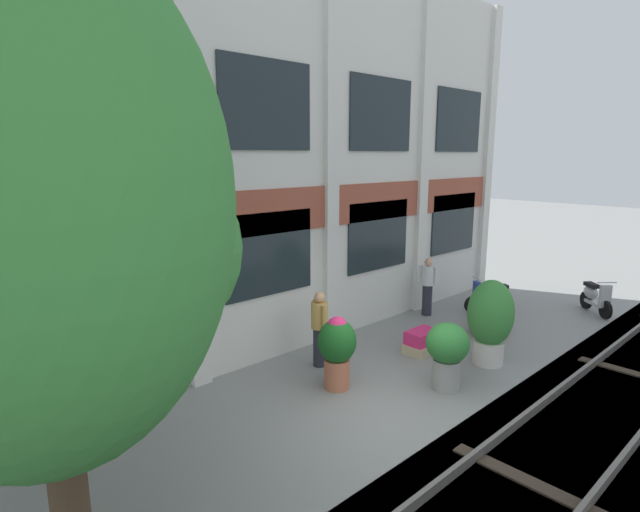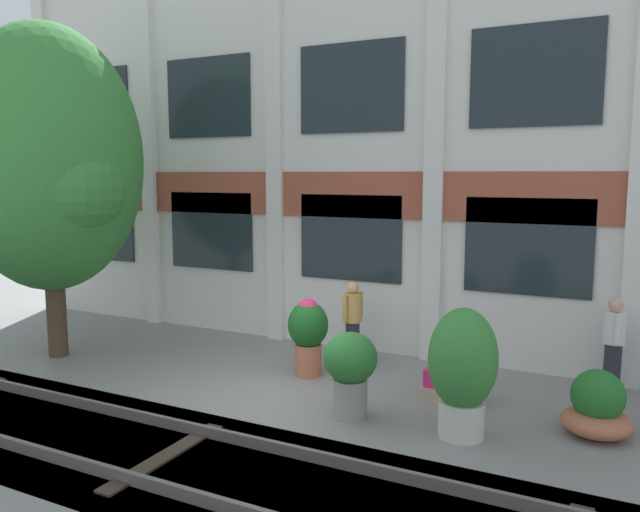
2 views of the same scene
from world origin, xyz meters
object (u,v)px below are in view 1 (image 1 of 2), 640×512
Objects in this scene: potted_plant_ribbed_drum at (490,319)px; scooter_near_curb at (492,297)px; scooter_second_parked at (595,297)px; resident_watching_tracks at (319,327)px; potted_plant_stone_basin at (447,350)px; resident_by_doorway at (428,285)px; broadleaf_tree at (37,216)px; potted_plant_wide_bowl at (489,318)px; potted_plant_square_trough at (422,342)px; potted_plant_fluted_column at (337,346)px.

potted_plant_ribbed_drum is 1.49× the size of scooter_near_curb.
resident_watching_tracks is at bearing -67.32° from scooter_second_parked.
scooter_near_curb is 2.79m from scooter_second_parked.
potted_plant_stone_basin is 0.81× the size of resident_by_doorway.
resident_by_doorway is 4.37m from resident_watching_tracks.
potted_plant_wide_bowl is (9.56, 0.64, -3.31)m from broadleaf_tree.
scooter_near_curb is at bearing 5.52° from potted_plant_square_trough.
scooter_second_parked is at bearing -17.51° from potted_plant_wide_bowl.
potted_plant_square_trough is (2.54, -0.07, -0.57)m from potted_plant_fluted_column.
scooter_near_curb is at bearing 19.30° from potted_plant_stone_basin.
potted_plant_fluted_column is at bearing 135.64° from potted_plant_stone_basin.
potted_plant_square_trough is 2.41m from resident_watching_tracks.
potted_plant_square_trough is at bearing -8.03° from resident_watching_tracks.
potted_plant_ribbed_drum is 1.13× the size of resident_watching_tracks.
potted_plant_stone_basin is (-3.24, -0.90, 0.36)m from potted_plant_wide_bowl.
potted_plant_ribbed_drum is (1.61, 0.04, 0.22)m from potted_plant_stone_basin.
potted_plant_fluted_column reaches higher than scooter_second_parked.
resident_by_doorway reaches higher than potted_plant_wide_bowl.
scooter_near_curb reaches higher than potted_plant_wide_bowl.
potted_plant_ribbed_drum is at bearing -52.23° from scooter_second_parked.
broadleaf_tree is 8.27m from potted_plant_square_trough.
potted_plant_ribbed_drum is at bearing -23.75° from resident_watching_tracks.
scooter_near_curb is at bearing 7.27° from broadleaf_tree.
resident_watching_tracks reaches higher than potted_plant_square_trough.
potted_plant_fluted_column is 1.15× the size of scooter_near_curb.
potted_plant_stone_basin reaches higher than potted_plant_wide_bowl.
scooter_second_parked is at bearing -15.24° from potted_plant_square_trough.
broadleaf_tree reaches higher than scooter_second_parked.
resident_by_doorway is at bearing 23.28° from resident_watching_tracks.
potted_plant_square_trough is 0.67× the size of potted_plant_stone_basin.
resident_by_doorway is at bearing -2.22° from scooter_near_curb.
resident_by_doorway is (-3.47, 3.00, 0.40)m from scooter_second_parked.
potted_plant_wide_bowl is 1.74m from scooter_near_curb.
scooter_second_parked is (13.15, -0.50, -3.25)m from broadleaf_tree.
potted_plant_ribbed_drum is (-1.63, -0.85, 0.58)m from potted_plant_wide_bowl.
broadleaf_tree reaches higher than potted_plant_square_trough.
potted_plant_fluted_column is 4.98m from resident_by_doorway.
potted_plant_fluted_column is at bearing 13.05° from broadleaf_tree.
potted_plant_square_trough is at bearing -1.62° from potted_plant_fluted_column.
potted_plant_fluted_column is at bearing 156.04° from potted_plant_ribbed_drum.
resident_by_doorway is at bearing 15.98° from potted_plant_fluted_column.
potted_plant_stone_basin is at bearing -2.36° from broadleaf_tree.
resident_watching_tracks reaches higher than scooter_near_curb.
potted_plant_stone_basin is 6.84m from scooter_second_parked.
broadleaf_tree reaches higher than potted_plant_fluted_column.
broadleaf_tree reaches higher than resident_watching_tracks.
resident_by_doorway reaches higher than potted_plant_stone_basin.
potted_plant_stone_basin is at bearing -164.50° from potted_plant_wide_bowl.
potted_plant_fluted_column is 1.63× the size of potted_plant_square_trough.
potted_plant_fluted_column is 1.03m from resident_watching_tracks.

